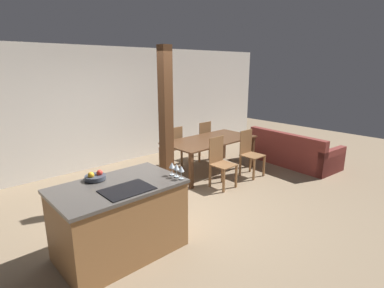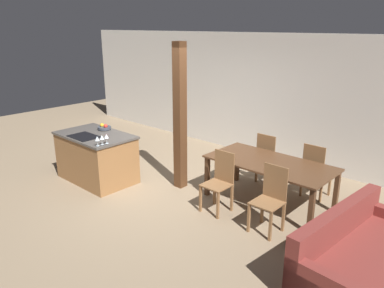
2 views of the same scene
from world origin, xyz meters
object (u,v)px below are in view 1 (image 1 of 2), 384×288
kitchen_island (120,219)px  wine_glass_middle (176,167)px  wine_glass_near (181,169)px  dining_chair_far_left (173,147)px  dining_table (210,143)px  dining_chair_near_left (220,161)px  fruit_bowl (95,177)px  wine_glass_far (172,165)px  timber_post (166,126)px  dining_chair_near_right (250,152)px  dining_chair_far_right (202,140)px  couch (293,153)px

kitchen_island → wine_glass_middle: size_ratio=9.03×
wine_glass_near → dining_chair_far_left: size_ratio=0.17×
dining_table → dining_chair_near_left: (-0.46, -0.73, -0.15)m
fruit_bowl → wine_glass_far: 0.95m
timber_post → wine_glass_middle: bearing=-122.4°
dining_chair_near_right → timber_post: size_ratio=0.37×
wine_glass_near → dining_chair_near_right: 2.97m
dining_chair_far_right → timber_post: (-2.02, -1.21, 0.80)m
dining_chair_near_left → couch: 2.33m
fruit_bowl → dining_chair_near_left: size_ratio=0.26×
wine_glass_far → timber_post: (0.72, 1.05, 0.25)m
wine_glass_far → timber_post: 1.30m
wine_glass_middle → fruit_bowl: bearing=143.1°
dining_chair_far_right → couch: size_ratio=0.47×
dining_chair_near_left → dining_chair_far_right: (0.92, 1.45, 0.00)m
dining_chair_near_right → couch: bearing=-9.9°
fruit_bowl → dining_chair_far_right: (3.54, 1.75, -0.45)m
couch → dining_chair_near_left: bearing=89.0°
dining_chair_far_left → dining_chair_near_right: bearing=122.3°
kitchen_island → dining_table: kitchen_island is taller
wine_glass_far → timber_post: timber_post is taller
wine_glass_middle → dining_table: bearing=35.5°
couch → dining_chair_far_left: bearing=58.6°
dining_chair_near_right → wine_glass_middle: bearing=-161.8°
dining_chair_near_left → dining_table: bearing=57.7°
dining_chair_near_left → fruit_bowl: bearing=-173.5°
wine_glass_far → couch: bearing=7.8°
dining_chair_near_right → dining_chair_far_left: 1.72m
dining_chair_far_left → couch: dining_chair_far_left is taller
dining_table → dining_chair_near_right: bearing=-57.7°
kitchen_island → fruit_bowl: (-0.13, 0.31, 0.50)m
wine_glass_far → dining_chair_far_right: (2.74, 2.26, -0.54)m
kitchen_island → dining_chair_far_right: dining_chair_far_right is taller
wine_glass_near → couch: bearing=10.3°
wine_glass_near → dining_chair_near_left: 2.15m
kitchen_island → dining_chair_near_right: dining_chair_near_right is taller
dining_chair_near_right → timber_post: timber_post is taller
couch → kitchen_island: bearing=99.3°
wine_glass_near → wine_glass_far: bearing=90.0°
wine_glass_far → dining_chair_far_right: bearing=39.5°
kitchen_island → dining_chair_near_left: (2.50, 0.61, 0.05)m
kitchen_island → wine_glass_near: bearing=-29.9°
wine_glass_middle → wine_glass_near: bearing=-90.0°
dining_chair_near_left → timber_post: bearing=167.6°
dining_table → dining_chair_near_left: 0.87m
couch → dining_table: bearing=67.3°
wine_glass_middle → couch: size_ratio=0.08×
dining_table → dining_chair_far_right: bearing=57.7°
wine_glass_near → timber_post: (0.72, 1.24, 0.25)m
dining_table → dining_chair_far_left: bearing=122.3°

